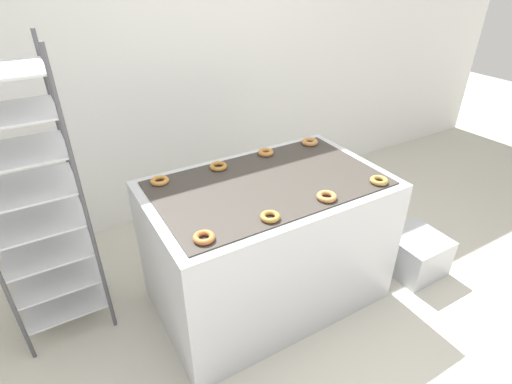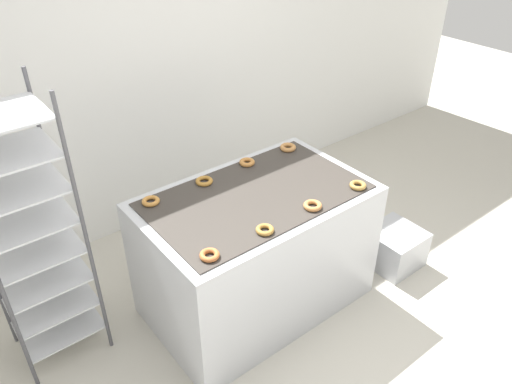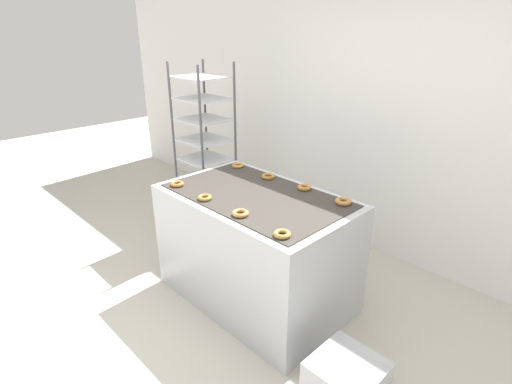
% 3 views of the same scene
% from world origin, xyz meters
% --- Properties ---
extents(ground_plane, '(14.00, 14.00, 0.00)m').
position_xyz_m(ground_plane, '(0.00, 0.00, 0.00)').
color(ground_plane, beige).
extents(wall_back, '(8.00, 0.05, 2.80)m').
position_xyz_m(wall_back, '(0.00, 2.12, 1.40)').
color(wall_back, white).
rests_on(wall_back, ground_plane).
extents(fryer_machine, '(1.48, 0.92, 0.92)m').
position_xyz_m(fryer_machine, '(0.00, 0.71, 0.46)').
color(fryer_machine, '#B7BABF').
rests_on(fryer_machine, ground_plane).
extents(baking_rack_cart, '(0.51, 0.45, 1.78)m').
position_xyz_m(baking_rack_cart, '(-1.25, 1.19, 0.91)').
color(baking_rack_cart, '#4C4C51').
rests_on(baking_rack_cart, ground_plane).
extents(glaze_bin, '(0.39, 0.39, 0.31)m').
position_xyz_m(glaze_bin, '(1.11, 0.36, 0.15)').
color(glaze_bin, '#B7BABF').
rests_on(glaze_bin, ground_plane).
extents(donut_near_left, '(0.11, 0.11, 0.03)m').
position_xyz_m(donut_near_left, '(-0.57, 0.39, 0.94)').
color(donut_near_left, '#BC6834').
rests_on(donut_near_left, fryer_machine).
extents(donut_near_midleft, '(0.11, 0.11, 0.03)m').
position_xyz_m(donut_near_midleft, '(-0.20, 0.38, 0.94)').
color(donut_near_midleft, '#A87935').
rests_on(donut_near_midleft, fryer_machine).
extents(donut_near_midright, '(0.11, 0.11, 0.03)m').
position_xyz_m(donut_near_midright, '(0.18, 0.38, 0.94)').
color(donut_near_midright, '#BD7C43').
rests_on(donut_near_midright, fryer_machine).
extents(donut_near_right, '(0.11, 0.11, 0.03)m').
position_xyz_m(donut_near_right, '(0.57, 0.37, 0.94)').
color(donut_near_right, '#A9803C').
rests_on(donut_near_right, fryer_machine).
extents(donut_far_left, '(0.11, 0.11, 0.03)m').
position_xyz_m(donut_far_left, '(-0.57, 1.04, 0.94)').
color(donut_far_left, '#BB7C37').
rests_on(donut_far_left, fryer_machine).
extents(donut_far_midleft, '(0.11, 0.11, 0.03)m').
position_xyz_m(donut_far_midleft, '(-0.18, 1.03, 0.94)').
color(donut_far_midleft, '#A6712C').
rests_on(donut_far_midleft, fryer_machine).
extents(donut_far_midright, '(0.11, 0.11, 0.03)m').
position_xyz_m(donut_far_midright, '(0.19, 1.05, 0.94)').
color(donut_far_midright, '#B37436').
rests_on(donut_far_midright, fryer_machine).
extents(donut_far_right, '(0.12, 0.12, 0.03)m').
position_xyz_m(donut_far_right, '(0.56, 1.04, 0.94)').
color(donut_far_right, '#B47941').
rests_on(donut_far_right, fryer_machine).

